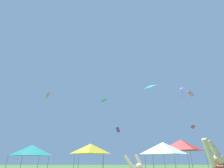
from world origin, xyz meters
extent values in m
sphere|color=beige|center=(2.24, -0.36, 1.72)|extent=(0.26, 0.26, 0.26)
cylinder|color=beige|center=(2.26, -0.33, 1.86)|extent=(0.43, 0.19, 0.64)
cylinder|color=beige|center=(1.97, -0.44, 1.88)|extent=(0.36, 0.32, 0.66)
sphere|color=beige|center=(0.60, 1.53, 1.50)|extent=(0.22, 0.22, 0.22)
cylinder|color=beige|center=(0.64, 1.57, 1.62)|extent=(0.37, 0.29, 0.56)
cylinder|color=beige|center=(0.29, 1.56, 1.60)|extent=(0.42, 0.11, 0.53)
cylinder|color=#9E9EA3|center=(-8.33, 12.24, 1.02)|extent=(0.05, 0.05, 2.04)
cylinder|color=#9E9EA3|center=(-5.89, 12.24, 1.02)|extent=(0.05, 0.05, 2.04)
pyramid|color=teal|center=(-7.11, 11.02, 2.47)|extent=(2.72, 2.72, 0.87)
cylinder|color=#9E9EA3|center=(2.77, 10.38, 1.05)|extent=(0.05, 0.05, 2.10)
cylinder|color=#9E9EA3|center=(5.29, 10.38, 1.05)|extent=(0.05, 0.05, 2.10)
pyramid|color=white|center=(4.03, 9.12, 2.55)|extent=(2.80, 2.80, 0.90)
cylinder|color=#9E9EA3|center=(6.01, 12.21, 1.29)|extent=(0.05, 0.05, 2.59)
cylinder|color=#9E9EA3|center=(9.12, 12.21, 1.29)|extent=(0.05, 0.05, 2.59)
cylinder|color=#9E9EA3|center=(6.01, 15.32, 1.29)|extent=(0.05, 0.05, 2.59)
cylinder|color=#9E9EA3|center=(9.12, 15.32, 1.29)|extent=(0.05, 0.05, 2.59)
pyramid|color=red|center=(7.56, 13.76, 3.14)|extent=(3.45, 3.45, 1.10)
cylinder|color=#9E9EA3|center=(-3.56, 12.47, 1.14)|extent=(0.05, 0.05, 2.28)
cylinder|color=#9E9EA3|center=(-0.83, 12.47, 1.14)|extent=(0.05, 0.05, 2.28)
cylinder|color=#9E9EA3|center=(-3.56, 15.20, 1.14)|extent=(0.05, 0.05, 2.28)
cylinder|color=#9E9EA3|center=(-0.83, 15.20, 1.14)|extent=(0.05, 0.05, 2.28)
pyramid|color=yellow|center=(-2.19, 13.84, 2.76)|extent=(3.04, 3.04, 0.97)
cube|color=purple|center=(1.46, 24.63, 6.51)|extent=(0.82, 0.76, 0.99)
sphere|color=#2DB7CC|center=(1.42, 24.68, 5.86)|extent=(0.12, 0.12, 0.12)
sphere|color=#2DB7CC|center=(1.38, 24.73, 5.61)|extent=(0.12, 0.12, 0.12)
sphere|color=#2DB7CC|center=(1.34, 24.78, 5.36)|extent=(0.12, 0.12, 0.12)
sphere|color=#2DB7CC|center=(1.31, 24.82, 5.12)|extent=(0.12, 0.12, 0.12)
sphere|color=#2DB7CC|center=(1.27, 24.87, 4.87)|extent=(0.12, 0.12, 0.12)
cone|color=pink|center=(-11.37, 23.42, 12.40)|extent=(0.69, 1.23, 1.16)
sphere|color=yellow|center=(-11.37, 23.51, 11.55)|extent=(0.15, 0.15, 0.15)
sphere|color=yellow|center=(-11.38, 23.60, 11.18)|extent=(0.15, 0.15, 0.15)
sphere|color=yellow|center=(-11.38, 23.69, 10.82)|extent=(0.15, 0.15, 0.15)
sphere|color=yellow|center=(-11.38, 23.78, 10.46)|extent=(0.15, 0.15, 0.15)
cube|color=pink|center=(14.25, 21.77, 12.33)|extent=(1.15, 0.57, 1.15)
cone|color=purple|center=(15.59, 27.02, 15.76)|extent=(1.80, 1.81, 0.81)
sphere|color=purple|center=(15.52, 27.09, 14.83)|extent=(0.16, 0.16, 0.16)
sphere|color=purple|center=(15.45, 27.17, 14.43)|extent=(0.16, 0.16, 0.16)
sphere|color=purple|center=(15.39, 27.24, 14.03)|extent=(0.16, 0.16, 0.16)
sphere|color=purple|center=(15.32, 27.32, 13.63)|extent=(0.16, 0.16, 0.16)
pyramid|color=green|center=(-1.07, 22.07, 11.04)|extent=(1.08, 0.85, 0.63)
pyramid|color=#2DB7CC|center=(3.06, 7.72, 7.29)|extent=(1.84, 1.80, 0.80)
pyramid|color=#D6389E|center=(13.70, 22.22, 6.65)|extent=(0.85, 1.00, 0.45)
camera|label=1|loc=(-0.53, -4.67, 1.72)|focal=26.16mm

